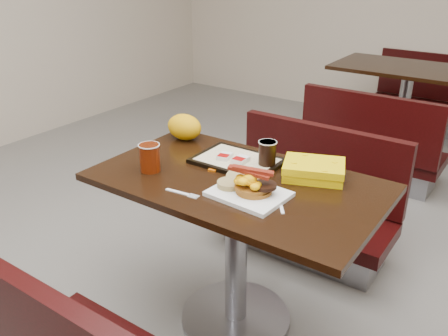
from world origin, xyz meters
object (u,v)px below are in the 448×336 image
Objects in this scene: bench_far_s at (376,136)px; table_far at (403,111)px; table_near at (236,254)px; platter at (249,194)px; hashbrown_sleeve_left at (225,156)px; knife at (280,204)px; coffee_cup_far at (267,153)px; bench_near_n at (305,197)px; hashbrown_sleeve_right at (241,160)px; paper_bag at (184,127)px; pancake_stack at (254,189)px; bench_far_n at (423,94)px; fork at (177,192)px; clamshell at (314,170)px; coffee_cup_near at (150,158)px; tray at (237,161)px.

table_far is at bearing 90.00° from bench_far_s.
table_near is 0.41m from platter.
hashbrown_sleeve_left is (-0.15, -2.48, 0.40)m from table_far.
knife is at bearing -38.81° from hashbrown_sleeve_left.
bench_near_n is at bearing 94.62° from coffee_cup_far.
paper_bag is at bearing 162.83° from hashbrown_sleeve_right.
knife is 0.34m from coffee_cup_far.
knife is (0.12, -0.00, -0.03)m from pancake_stack.
bench_far_n is 5.39× the size of paper_bag.
fork is 0.59× the size of clamshell.
table_near is 0.46m from fork.
paper_bag reaches higher than table_near.
coffee_cup_near reaches higher than knife.
pancake_stack is (0.13, -0.79, 0.42)m from bench_near_n.
bench_far_n is at bearing 88.32° from tray.
fork is (-0.13, -2.14, 0.39)m from bench_far_s.
clamshell is at bearing -81.57° from bench_far_s.
coffee_cup_near is at bearing -171.88° from clamshell.
bench_near_n is at bearing 76.29° from fork.
platter is at bearing -87.47° from table_far.
tray is 2.02× the size of paper_bag.
bench_far_n is 6.73× the size of knife.
clamshell is at bearing 144.00° from knife.
knife reaches higher than bench_far_s.
coffee_cup_far is (0.04, -0.53, 0.46)m from bench_near_n.
bench_far_s is at bearing 90.00° from table_near.
coffee_cup_far is at bearing 109.30° from pancake_stack.
bench_near_n is 0.80m from paper_bag.
bench_far_s is 2.18m from fork.
hashbrown_sleeve_left is 0.39× the size of paper_bag.
table_far is 2.47m from coffee_cup_far.
bench_near_n is 6.73× the size of knife.
hashbrown_sleeve_right is (-0.20, 0.21, -0.00)m from pancake_stack.
paper_bag is at bearing 155.47° from clamshell.
platter is at bearing -121.66° from knife.
coffee_cup_far reaches higher than bench_near_n.
clamshell is at bearing 0.06° from hashbrown_sleeve_left.
bench_far_s is 5.39× the size of paper_bag.
coffee_cup_far is (0.04, 0.17, 0.45)m from table_near.
coffee_cup_far is at bearing -88.59° from bench_far_s.
bench_far_n is at bearing 92.26° from pancake_stack.
pancake_stack is at bearing -33.41° from table_near.
bench_near_n is 5.39× the size of paper_bag.
table_far is 4.21× the size of platter.
pancake_stack is 0.31m from clamshell.
bench_far_n is 8.28× the size of coffee_cup_near.
bench_near_n is 0.71m from hashbrown_sleeve_right.
hashbrown_sleeve_left reaches higher than knife.
bench_far_s and bench_far_n have the same top height.
clamshell is at bearing 9.12° from tray.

